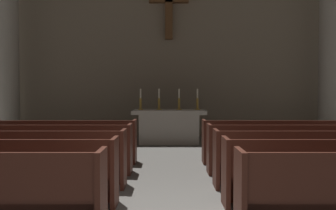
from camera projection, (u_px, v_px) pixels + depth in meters
name	position (u px, v px, depth m)	size (l,w,h in m)	color
pew_left_row_2	(0.00, 172.00, 5.31)	(3.13, 0.50, 0.95)	#4C2319
pew_left_row_3	(28.00, 159.00, 6.37)	(3.13, 0.50, 0.95)	#4C2319
pew_left_row_4	(48.00, 149.00, 7.43)	(3.13, 0.50, 0.95)	#4C2319
pew_left_row_5	(63.00, 141.00, 8.50)	(3.13, 0.50, 0.95)	#4C2319
pew_right_row_3	(309.00, 158.00, 6.38)	(3.13, 0.50, 0.95)	#4C2319
pew_right_row_4	(289.00, 149.00, 7.45)	(3.13, 0.50, 0.95)	#4C2319
pew_right_row_5	(273.00, 141.00, 8.51)	(3.13, 0.50, 0.95)	#4C2319
column_left_fourth	(6.00, 33.00, 12.35)	(1.03, 1.03, 6.96)	#9E998E
column_right_fourth	(329.00, 33.00, 12.38)	(1.03, 1.03, 6.96)	#9E998E
altar	(168.00, 126.00, 11.69)	(2.20, 0.90, 1.01)	#A8A399
candlestick_outer_left	(139.00, 103.00, 11.66)	(0.16, 0.16, 0.63)	#B79338
candlestick_inner_left	(158.00, 103.00, 11.66)	(0.16, 0.16, 0.63)	#B79338
candlestick_inner_right	(178.00, 103.00, 11.66)	(0.16, 0.16, 0.63)	#B79338
candlestick_outer_right	(196.00, 103.00, 11.66)	(0.16, 0.16, 0.63)	#B79338
apse_with_cross	(168.00, 21.00, 13.51)	(11.32, 0.50, 7.95)	gray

